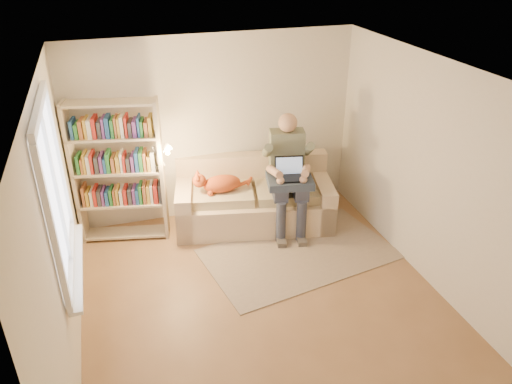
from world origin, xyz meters
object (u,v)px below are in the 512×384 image
object	(u,v)px
sofa	(254,201)
laptop	(295,172)
bookshelf	(118,166)
cat	(216,184)
person	(288,168)

from	to	relation	value
sofa	laptop	world-z (taller)	laptop
sofa	bookshelf	world-z (taller)	bookshelf
cat	bookshelf	size ratio (longest dim) A/B	0.42
person	cat	distance (m)	1.00
laptop	bookshelf	distance (m)	2.30
laptop	cat	bearing A→B (deg)	170.09
cat	laptop	bearing A→B (deg)	-9.91
bookshelf	laptop	bearing A→B (deg)	-2.52
laptop	bookshelf	xyz separation A→B (m)	(-2.22, 0.58, 0.15)
sofa	laptop	xyz separation A→B (m)	(0.44, -0.42, 0.59)
sofa	cat	world-z (taller)	sofa
person	bookshelf	bearing A→B (deg)	-178.48
sofa	laptop	bearing A→B (deg)	-31.81
person	cat	bearing A→B (deg)	178.66
laptop	person	bearing A→B (deg)	113.44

